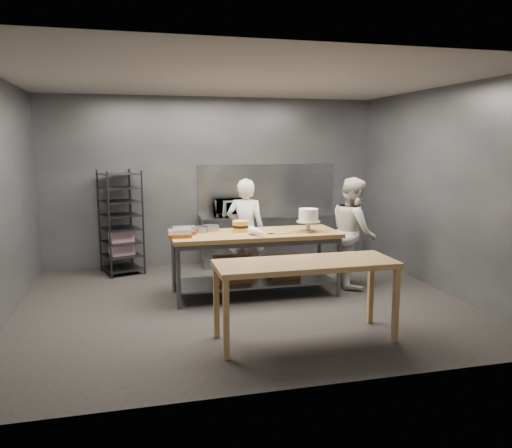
{
  "coord_description": "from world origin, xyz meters",
  "views": [
    {
      "loc": [
        -1.44,
        -6.48,
        2.18
      ],
      "look_at": [
        0.25,
        0.3,
        1.05
      ],
      "focal_mm": 35.0,
      "sensor_mm": 36.0,
      "label": 1
    }
  ],
  "objects": [
    {
      "name": "ground",
      "position": [
        0.0,
        0.0,
        0.0
      ],
      "size": [
        6.0,
        6.0,
        0.0
      ],
      "primitive_type": "plane",
      "color": "black",
      "rests_on": "ground"
    },
    {
      "name": "back_wall",
      "position": [
        0.0,
        2.5,
        1.5
      ],
      "size": [
        6.0,
        0.04,
        3.0
      ],
      "primitive_type": "cube",
      "color": "#4C4F54",
      "rests_on": "ground"
    },
    {
      "name": "work_table",
      "position": [
        0.24,
        0.37,
        0.57
      ],
      "size": [
        2.4,
        0.9,
        0.92
      ],
      "color": "olive",
      "rests_on": "ground"
    },
    {
      "name": "near_counter",
      "position": [
        0.38,
        -1.43,
        0.81
      ],
      "size": [
        2.0,
        0.7,
        0.9
      ],
      "color": "#A37543",
      "rests_on": "ground"
    },
    {
      "name": "back_counter",
      "position": [
        1.0,
        2.18,
        0.45
      ],
      "size": [
        2.6,
        0.6,
        0.9
      ],
      "color": "slate",
      "rests_on": "ground"
    },
    {
      "name": "splashback_panel",
      "position": [
        1.0,
        2.48,
        1.35
      ],
      "size": [
        2.6,
        0.02,
        0.9
      ],
      "primitive_type": "cube",
      "color": "slate",
      "rests_on": "back_counter"
    },
    {
      "name": "speed_rack",
      "position": [
        -1.65,
        2.1,
        0.86
      ],
      "size": [
        0.77,
        0.81,
        1.75
      ],
      "color": "black",
      "rests_on": "ground"
    },
    {
      "name": "chef_behind",
      "position": [
        0.27,
        1.07,
        0.82
      ],
      "size": [
        0.71,
        0.6,
        1.65
      ],
      "primitive_type": "imported",
      "rotation": [
        0.0,
        0.0,
        2.74
      ],
      "color": "white",
      "rests_on": "ground"
    },
    {
      "name": "chef_right",
      "position": [
        1.83,
        0.48,
        0.84
      ],
      "size": [
        0.77,
        0.92,
        1.68
      ],
      "primitive_type": "imported",
      "rotation": [
        0.0,
        0.0,
        1.39
      ],
      "color": "silver",
      "rests_on": "ground"
    },
    {
      "name": "microwave",
      "position": [
        0.23,
        2.18,
        1.05
      ],
      "size": [
        0.54,
        0.37,
        0.3
      ],
      "primitive_type": "imported",
      "color": "black",
      "rests_on": "back_counter"
    },
    {
      "name": "frosted_cake_stand",
      "position": [
        1.0,
        0.22,
        1.14
      ],
      "size": [
        0.34,
        0.34,
        0.33
      ],
      "color": "#BCB296",
      "rests_on": "work_table"
    },
    {
      "name": "layer_cake",
      "position": [
        0.05,
        0.46,
        1.0
      ],
      "size": [
        0.23,
        0.23,
        0.16
      ],
      "color": "gold",
      "rests_on": "work_table"
    },
    {
      "name": "cake_pans",
      "position": [
        -0.55,
        0.59,
        0.96
      ],
      "size": [
        0.65,
        0.38,
        0.07
      ],
      "color": "gray",
      "rests_on": "work_table"
    },
    {
      "name": "piping_bag",
      "position": [
        0.22,
        0.04,
        0.98
      ],
      "size": [
        0.26,
        0.4,
        0.12
      ],
      "primitive_type": "cone",
      "rotation": [
        1.57,
        0.0,
        0.39
      ],
      "color": "white",
      "rests_on": "work_table"
    },
    {
      "name": "offset_spatula",
      "position": [
        0.51,
        0.16,
        0.93
      ],
      "size": [
        0.36,
        0.02,
        0.02
      ],
      "color": "slate",
      "rests_on": "work_table"
    },
    {
      "name": "pastry_clamshells",
      "position": [
        -0.8,
        0.33,
        0.98
      ],
      "size": [
        0.39,
        0.41,
        0.11
      ],
      "color": "#98541E",
      "rests_on": "work_table"
    }
  ]
}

